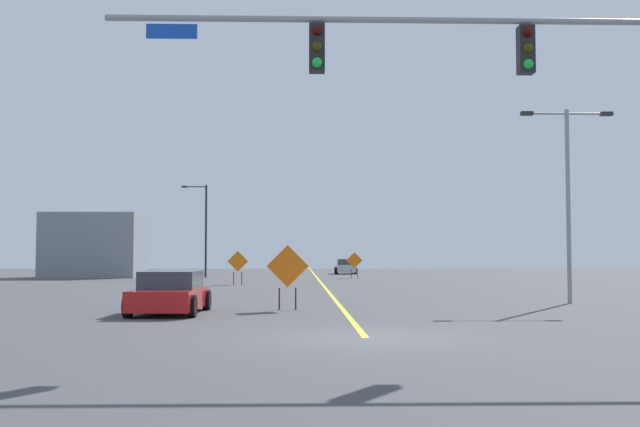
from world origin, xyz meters
name	(u,v)px	position (x,y,z in m)	size (l,w,h in m)	color
ground	(366,338)	(0.00, 0.00, 0.00)	(173.75, 173.75, 0.00)	#444447
road_centre_stripe	(316,276)	(0.00, 48.26, 0.00)	(0.16, 96.53, 0.01)	yellow
traffic_signal_assembly	(525,80)	(3.49, -0.01, 5.57)	(13.81, 0.44, 7.29)	gray
street_lamp_mid_left	(568,186)	(8.53, 11.64, 4.31)	(3.44, 0.24, 7.18)	gray
street_lamp_far_right	(204,226)	(-9.06, 45.30, 4.15)	(2.05, 0.24, 7.44)	black
construction_sign_right_shoulder	(288,269)	(-1.80, 8.47, 1.32)	(1.37, 0.15, 2.10)	orange
construction_sign_median_far	(238,263)	(-5.15, 30.37, 1.30)	(1.26, 0.23, 2.04)	orange
construction_sign_left_lane	(354,262)	(2.86, 43.10, 1.28)	(1.27, 0.12, 2.02)	orange
car_red_distant	(170,293)	(-5.33, 7.10, 0.61)	(2.10, 4.34, 1.28)	red
car_silver_far	(345,267)	(3.01, 57.17, 0.67)	(1.98, 4.25, 1.42)	#B7BABF
roadside_building_west	(94,245)	(-18.06, 46.36, 2.58)	(7.51, 5.51, 5.16)	gray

